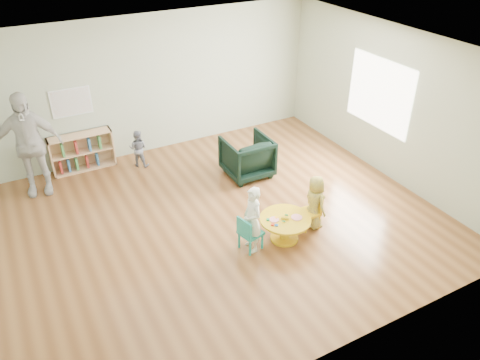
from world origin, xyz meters
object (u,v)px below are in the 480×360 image
at_px(armchair, 247,157).
at_px(toddler, 138,148).
at_px(activity_table, 285,225).
at_px(kid_chair_left, 249,233).
at_px(child_left, 252,220).
at_px(child_right, 315,202).
at_px(bookshelf, 81,152).
at_px(kid_chair_right, 312,211).
at_px(adult_caretaker, 29,145).

bearing_deg(armchair, toddler, -37.27).
bearing_deg(activity_table, toddler, 110.73).
distance_m(kid_chair_left, child_left, 0.23).
bearing_deg(activity_table, child_left, 175.50).
bearing_deg(activity_table, child_right, 7.23).
xyz_separation_m(bookshelf, child_right, (2.89, -3.71, 0.09)).
distance_m(kid_chair_right, adult_caretaker, 4.98).
relative_size(kid_chair_right, toddler, 0.75).
distance_m(bookshelf, toddler, 1.10).
distance_m(kid_chair_right, child_left, 1.15).
relative_size(activity_table, toddler, 1.05).
height_order(activity_table, toddler, toddler).
bearing_deg(child_right, adult_caretaker, 49.14).
xyz_separation_m(kid_chair_left, child_right, (1.22, 0.03, 0.15)).
bearing_deg(toddler, adult_caretaker, 37.74).
distance_m(child_left, toddler, 3.39).
distance_m(toddler, adult_caretaker, 2.00).
bearing_deg(kid_chair_left, armchair, 138.74).
xyz_separation_m(armchair, child_left, (-1.01, -1.99, 0.15)).
bearing_deg(kid_chair_right, child_left, 96.06).
height_order(kid_chair_left, armchair, armchair).
xyz_separation_m(child_right, toddler, (-1.88, 3.28, -0.08)).
height_order(toddler, adult_caretaker, adult_caretaker).
height_order(activity_table, kid_chair_left, kid_chair_left).
bearing_deg(kid_chair_right, activity_table, 102.54).
bearing_deg(kid_chair_right, bookshelf, 41.65).
bearing_deg(armchair, kid_chair_left, 61.96).
bearing_deg(kid_chair_right, kid_chair_left, 95.68).
bearing_deg(bookshelf, adult_caretaker, -151.75).
height_order(activity_table, child_left, child_left).
relative_size(kid_chair_right, child_right, 0.62).
bearing_deg(toddler, bookshelf, 13.33).
distance_m(activity_table, armchair, 2.08).
bearing_deg(kid_chair_left, adult_caretaker, -154.55).
xyz_separation_m(armchair, child_right, (0.15, -1.95, 0.07)).
bearing_deg(toddler, child_left, 138.04).
height_order(kid_chair_right, bookshelf, bookshelf).
bearing_deg(kid_chair_left, child_right, 78.38).
xyz_separation_m(kid_chair_left, adult_caretaker, (-2.57, 3.25, 0.64)).
distance_m(child_right, toddler, 3.78).
bearing_deg(armchair, kid_chair_right, 93.64).
xyz_separation_m(kid_chair_left, toddler, (-0.65, 3.31, 0.07)).
height_order(activity_table, bookshelf, bookshelf).
distance_m(bookshelf, child_left, 4.12).
distance_m(armchair, child_left, 2.24).
height_order(armchair, adult_caretaker, adult_caretaker).
bearing_deg(toddler, armchair, 178.34).
relative_size(child_left, adult_caretaker, 0.57).
bearing_deg(kid_chair_right, adult_caretaker, 53.41).
xyz_separation_m(activity_table, adult_caretaker, (-3.19, 3.30, 0.68)).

